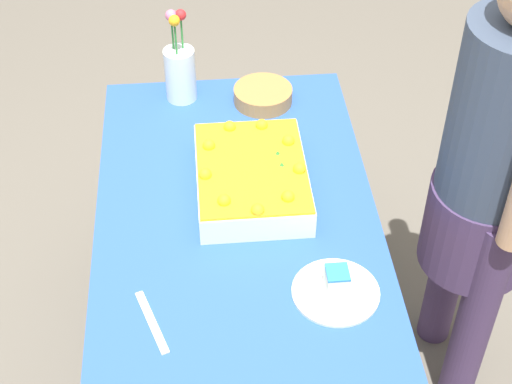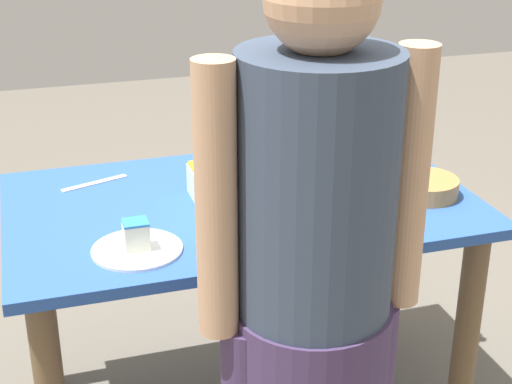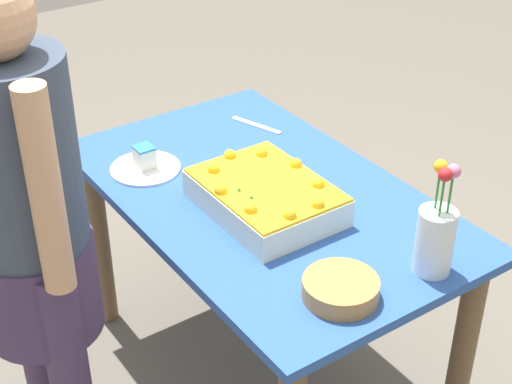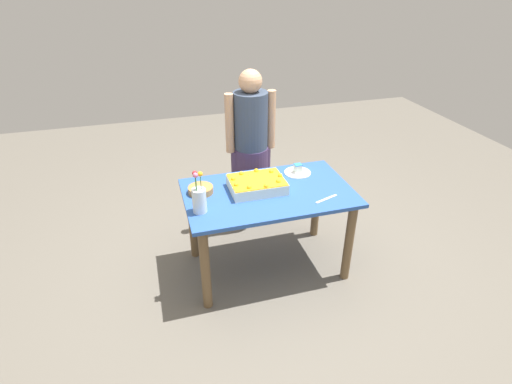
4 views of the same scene
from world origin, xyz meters
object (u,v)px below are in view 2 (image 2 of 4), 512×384
sheet_cake (273,187)px  person_standing (313,281)px  serving_plate_with_slice (137,244)px  fruit_bowl (424,187)px  cake_knife (95,183)px  flower_vase (399,129)px

sheet_cake → person_standing: (0.13, 0.64, 0.08)m
serving_plate_with_slice → person_standing: 0.55m
sheet_cake → fruit_bowl: bearing=170.2°
cake_knife → fruit_bowl: (-0.87, 0.35, 0.02)m
sheet_cake → fruit_bowl: (-0.42, 0.07, -0.02)m
sheet_cake → cake_knife: sheet_cake is taller
sheet_cake → person_standing: person_standing is taller
flower_vase → fruit_bowl: size_ratio=1.65×
serving_plate_with_slice → cake_knife: (0.05, -0.45, -0.02)m
fruit_bowl → person_standing: person_standing is taller
serving_plate_with_slice → fruit_bowl: 0.83m
person_standing → cake_knife: bearing=19.4°
flower_vase → sheet_cake: bearing=21.9°
sheet_cake → serving_plate_with_slice: sheet_cake is taller
cake_knife → sheet_cake: bearing=-50.8°
sheet_cake → person_standing: bearing=78.6°
serving_plate_with_slice → fruit_bowl: size_ratio=1.16×
sheet_cake → cake_knife: bearing=-31.6°
cake_knife → person_standing: (-0.32, 0.92, 0.12)m
fruit_bowl → serving_plate_with_slice: bearing=7.1°
flower_vase → serving_plate_with_slice: bearing=22.7°
serving_plate_with_slice → flower_vase: bearing=-157.3°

